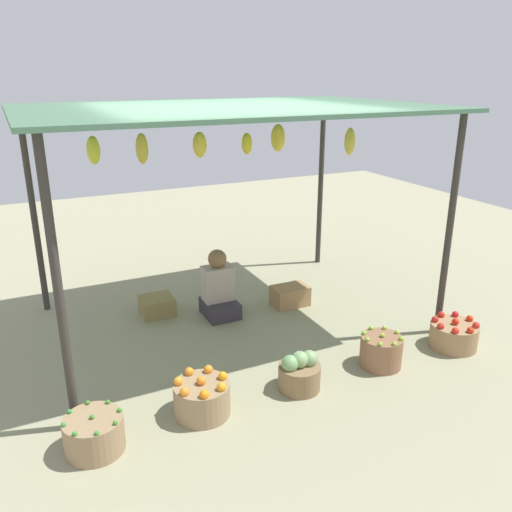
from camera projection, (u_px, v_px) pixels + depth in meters
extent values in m
plane|color=#999776|center=(233.00, 319.00, 5.96)|extent=(14.00, 14.00, 0.00)
cylinder|color=#38332D|center=(59.00, 294.00, 3.79)|extent=(0.07, 0.07, 2.29)
cylinder|color=#38332D|center=(450.00, 229.00, 5.31)|extent=(0.07, 0.07, 2.29)
cylinder|color=#38332D|center=(34.00, 215.00, 5.84)|extent=(0.07, 0.07, 2.29)
cylinder|color=#38332D|center=(321.00, 185.00, 7.37)|extent=(0.07, 0.07, 2.29)
cube|color=#4A7656|center=(230.00, 108.00, 5.19)|extent=(4.03, 2.72, 0.04)
ellipsoid|color=yellow|center=(93.00, 150.00, 5.08)|extent=(0.13, 0.13, 0.27)
ellipsoid|color=gold|center=(142.00, 149.00, 5.18)|extent=(0.12, 0.12, 0.30)
ellipsoid|color=yellow|center=(200.00, 145.00, 5.44)|extent=(0.15, 0.15, 0.26)
ellipsoid|color=yellow|center=(247.00, 144.00, 5.52)|extent=(0.11, 0.11, 0.22)
ellipsoid|color=yellow|center=(278.00, 138.00, 5.99)|extent=(0.16, 0.16, 0.31)
ellipsoid|color=gold|center=(350.00, 142.00, 5.68)|extent=(0.12, 0.12, 0.29)
cube|color=#37323A|center=(220.00, 308.00, 6.03)|extent=(0.36, 0.44, 0.18)
cube|color=#B9A994|center=(218.00, 283.00, 5.97)|extent=(0.34, 0.22, 0.40)
sphere|color=olive|center=(217.00, 259.00, 5.88)|extent=(0.21, 0.21, 0.21)
cylinder|color=#9B7D58|center=(94.00, 434.00, 3.88)|extent=(0.44, 0.44, 0.27)
sphere|color=#3C8A2B|center=(92.00, 417.00, 3.83)|extent=(0.04, 0.04, 0.04)
sphere|color=#338E26|center=(119.00, 410.00, 3.91)|extent=(0.04, 0.04, 0.04)
sphere|color=#388C30|center=(108.00, 402.00, 4.00)|extent=(0.04, 0.04, 0.04)
sphere|color=#3E8027|center=(88.00, 403.00, 4.00)|extent=(0.04, 0.04, 0.04)
sphere|color=green|center=(69.00, 412.00, 3.89)|extent=(0.04, 0.04, 0.04)
sphere|color=#388F37|center=(63.00, 425.00, 3.75)|extent=(0.04, 0.04, 0.04)
sphere|color=#308626|center=(75.00, 434.00, 3.65)|extent=(0.04, 0.04, 0.04)
sphere|color=#3B872F|center=(97.00, 433.00, 3.66)|extent=(0.04, 0.04, 0.04)
sphere|color=#398226|center=(115.00, 423.00, 3.77)|extent=(0.04, 0.04, 0.04)
cylinder|color=#9B7F5A|center=(202.00, 399.00, 4.29)|extent=(0.46, 0.46, 0.28)
sphere|color=orange|center=(201.00, 381.00, 4.23)|extent=(0.08, 0.08, 0.08)
sphere|color=orange|center=(223.00, 376.00, 4.31)|extent=(0.08, 0.08, 0.08)
sphere|color=orange|center=(208.00, 369.00, 4.40)|extent=(0.08, 0.08, 0.08)
sphere|color=orange|center=(189.00, 372.00, 4.37)|extent=(0.08, 0.08, 0.08)
sphere|color=orange|center=(178.00, 381.00, 4.23)|extent=(0.08, 0.08, 0.08)
sphere|color=orange|center=(185.00, 392.00, 4.10)|extent=(0.08, 0.08, 0.08)
sphere|color=orange|center=(204.00, 395.00, 4.06)|extent=(0.08, 0.08, 0.08)
sphere|color=orange|center=(221.00, 387.00, 4.16)|extent=(0.08, 0.08, 0.08)
cylinder|color=olive|center=(299.00, 377.00, 4.64)|extent=(0.37, 0.37, 0.23)
sphere|color=#83AD6D|center=(300.00, 360.00, 4.58)|extent=(0.15, 0.15, 0.15)
sphere|color=#7FA46B|center=(309.00, 359.00, 4.62)|extent=(0.15, 0.15, 0.15)
sphere|color=#76AA68|center=(290.00, 364.00, 4.54)|extent=(0.15, 0.15, 0.15)
cylinder|color=#8C6143|center=(381.00, 351.00, 4.99)|extent=(0.40, 0.40, 0.30)
sphere|color=#93C53A|center=(382.00, 335.00, 4.93)|extent=(0.04, 0.04, 0.04)
sphere|color=#91CA41|center=(397.00, 332.00, 5.00)|extent=(0.04, 0.04, 0.04)
sphere|color=#93C241|center=(384.00, 328.00, 5.09)|extent=(0.04, 0.04, 0.04)
sphere|color=#84C63E|center=(371.00, 328.00, 5.08)|extent=(0.04, 0.04, 0.04)
sphere|color=#86D03A|center=(364.00, 333.00, 4.99)|extent=(0.04, 0.04, 0.04)
sphere|color=#91C53B|center=(367.00, 340.00, 4.86)|extent=(0.04, 0.04, 0.04)
sphere|color=#8EC038|center=(380.00, 344.00, 4.78)|extent=(0.04, 0.04, 0.04)
sphere|color=#94BF3C|center=(394.00, 344.00, 4.79)|extent=(0.04, 0.04, 0.04)
sphere|color=#8DC331|center=(401.00, 339.00, 4.88)|extent=(0.04, 0.04, 0.04)
cylinder|color=#9E7A53|center=(454.00, 335.00, 5.34)|extent=(0.47, 0.47, 0.25)
sphere|color=red|center=(455.00, 322.00, 5.29)|extent=(0.07, 0.07, 0.07)
sphere|color=red|center=(470.00, 319.00, 5.37)|extent=(0.07, 0.07, 0.07)
sphere|color=red|center=(455.00, 314.00, 5.46)|extent=(0.07, 0.07, 0.07)
sphere|color=red|center=(441.00, 315.00, 5.45)|extent=(0.07, 0.07, 0.07)
sphere|color=red|center=(435.00, 320.00, 5.35)|extent=(0.07, 0.07, 0.07)
sphere|color=red|center=(441.00, 326.00, 5.21)|extent=(0.07, 0.07, 0.07)
sphere|color=red|center=(455.00, 331.00, 5.12)|extent=(0.07, 0.07, 0.07)
sphere|color=red|center=(470.00, 331.00, 5.12)|extent=(0.07, 0.07, 0.07)
sphere|color=red|center=(476.00, 325.00, 5.23)|extent=(0.07, 0.07, 0.07)
cube|color=#A2794D|center=(290.00, 296.00, 6.29)|extent=(0.42, 0.29, 0.24)
cube|color=olive|center=(157.00, 306.00, 6.05)|extent=(0.36, 0.33, 0.21)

